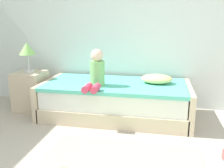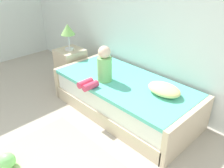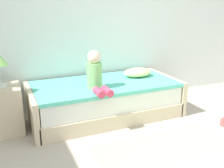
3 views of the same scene
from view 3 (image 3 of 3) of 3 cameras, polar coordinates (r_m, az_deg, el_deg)
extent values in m
cube|color=silver|center=(4.17, 0.45, 15.85)|extent=(7.20, 0.10, 2.90)
cube|color=beige|center=(3.75, -1.53, -5.54)|extent=(2.00, 1.00, 0.20)
cube|color=white|center=(3.67, -1.56, -2.30)|extent=(1.94, 0.94, 0.25)
cube|color=#59C6B2|center=(3.62, -1.58, -0.06)|extent=(1.98, 0.98, 0.05)
cube|color=beige|center=(3.47, -17.44, -5.60)|extent=(0.07, 1.00, 0.50)
cube|color=beige|center=(4.16, 11.60, -1.35)|extent=(0.07, 1.00, 0.50)
cube|color=beige|center=(3.47, -22.98, -5.35)|extent=(0.44, 0.44, 0.60)
cylinder|color=silver|center=(3.37, -23.60, -0.38)|extent=(0.15, 0.15, 0.03)
cylinder|color=#7FC672|center=(3.33, -3.94, 1.86)|extent=(0.20, 0.20, 0.34)
sphere|color=beige|center=(3.27, -4.02, 6.02)|extent=(0.17, 0.17, 0.17)
cylinder|color=#D83F60|center=(3.08, -2.97, -1.85)|extent=(0.09, 0.22, 0.09)
cylinder|color=#D83F60|center=(3.12, -1.07, -1.59)|extent=(0.09, 0.22, 0.09)
ellipsoid|color=#F2E58C|center=(3.92, 5.69, 2.59)|extent=(0.44, 0.30, 0.13)
cube|color=#B2D189|center=(2.92, 14.14, -15.34)|extent=(1.60, 1.10, 0.01)
camera|label=1|loc=(1.93, 71.44, 0.48)|focal=40.05mm
camera|label=2|loc=(3.43, 51.03, 18.94)|focal=37.39mm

